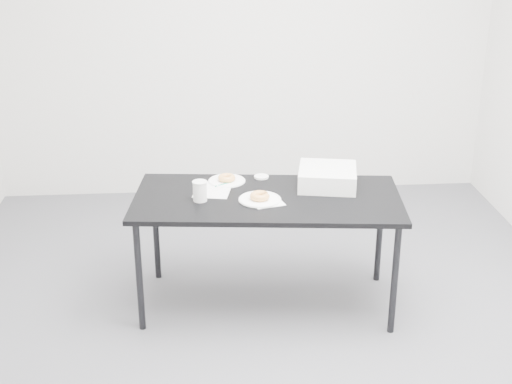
{
  "coord_description": "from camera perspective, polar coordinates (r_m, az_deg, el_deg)",
  "views": [
    {
      "loc": [
        -0.33,
        -3.65,
        2.29
      ],
      "look_at": [
        -0.04,
        0.02,
        0.78
      ],
      "focal_mm": 50.0,
      "sensor_mm": 36.0,
      "label": 1
    }
  ],
  "objects": [
    {
      "name": "coffee_cup",
      "position": [
        4.06,
        -4.51,
        0.08
      ],
      "size": [
        0.08,
        0.08,
        0.12
      ],
      "primitive_type": "cylinder",
      "color": "silver",
      "rests_on": "table"
    },
    {
      "name": "scorecard",
      "position": [
        4.23,
        -3.47,
        0.18
      ],
      "size": [
        0.25,
        0.3,
        0.0
      ],
      "primitive_type": "cube",
      "rotation": [
        0.0,
        0.0,
        -0.19
      ],
      "color": "white",
      "rests_on": "table"
    },
    {
      "name": "bakery_box",
      "position": [
        4.28,
        5.73,
        1.2
      ],
      "size": [
        0.39,
        0.39,
        0.11
      ],
      "primitive_type": "cube",
      "rotation": [
        0.0,
        0.0,
        -0.19
      ],
      "color": "silver",
      "rests_on": "table"
    },
    {
      "name": "wall_back",
      "position": [
        5.74,
        -1.13,
        12.8
      ],
      "size": [
        4.0,
        0.02,
        2.7
      ],
      "primitive_type": "cube",
      "color": "silver",
      "rests_on": "floor"
    },
    {
      "name": "donut_far",
      "position": [
        4.34,
        -2.36,
        1.14
      ],
      "size": [
        0.14,
        0.14,
        0.04
      ],
      "primitive_type": "torus",
      "rotation": [
        0.0,
        0.0,
        -0.38
      ],
      "color": "#E28847",
      "rests_on": "plate_far"
    },
    {
      "name": "table",
      "position": [
        4.14,
        0.91,
        -1.07
      ],
      "size": [
        1.61,
        0.88,
        0.7
      ],
      "rotation": [
        0.0,
        0.0,
        -0.1
      ],
      "color": "black",
      "rests_on": "floor"
    },
    {
      "name": "plate_near",
      "position": [
        4.07,
        0.31,
        -0.61
      ],
      "size": [
        0.24,
        0.24,
        0.01
      ],
      "primitive_type": "cylinder",
      "color": "white",
      "rests_on": "napkin"
    },
    {
      "name": "napkin",
      "position": [
        4.05,
        0.87,
        -0.78
      ],
      "size": [
        0.21,
        0.21,
        0.0
      ],
      "primitive_type": "cube",
      "rotation": [
        0.0,
        0.0,
        0.27
      ],
      "color": "white",
      "rests_on": "table"
    },
    {
      "name": "plate_far",
      "position": [
        4.35,
        -2.35,
        0.89
      ],
      "size": [
        0.23,
        0.23,
        0.01
      ],
      "primitive_type": "cylinder",
      "color": "white",
      "rests_on": "table"
    },
    {
      "name": "donut_near",
      "position": [
        4.06,
        0.31,
        -0.32
      ],
      "size": [
        0.13,
        0.13,
        0.04
      ],
      "primitive_type": "torus",
      "rotation": [
        0.0,
        0.0,
        0.13
      ],
      "color": "#E28847",
      "rests_on": "plate_near"
    },
    {
      "name": "floor",
      "position": [
        4.32,
        0.58,
        -9.74
      ],
      "size": [
        4.0,
        4.0,
        0.0
      ],
      "primitive_type": "plane",
      "color": "#4F4F54",
      "rests_on": "ground"
    },
    {
      "name": "logo_patch",
      "position": [
        4.3,
        -2.32,
        0.65
      ],
      "size": [
        0.05,
        0.05,
        0.0
      ],
      "primitive_type": "cube",
      "rotation": [
        0.0,
        0.0,
        -0.19
      ],
      "color": "green",
      "rests_on": "scorecard"
    },
    {
      "name": "pen",
      "position": [
        4.29,
        -2.59,
        0.63
      ],
      "size": [
        0.11,
        0.07,
        0.01
      ],
      "primitive_type": "cylinder",
      "rotation": [
        0.0,
        1.57,
        0.56
      ],
      "color": "#0C8B64",
      "rests_on": "scorecard"
    },
    {
      "name": "cup_lid",
      "position": [
        4.41,
        0.43,
        1.23
      ],
      "size": [
        0.09,
        0.09,
        0.01
      ],
      "primitive_type": "cylinder",
      "color": "white",
      "rests_on": "table"
    }
  ]
}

